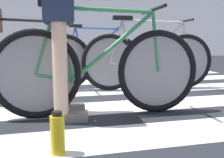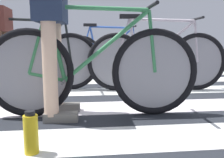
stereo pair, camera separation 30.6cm
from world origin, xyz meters
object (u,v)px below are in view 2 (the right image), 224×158
object	(u,v)px
bicycle_3_of_4	(29,60)
cyclist_3_of_4	(1,38)
cyclist_1_of_4	(52,34)
water_bottle	(31,134)
bicycle_4_of_4	(109,54)
bicycle_1_of_4	(93,69)
bicycle_2_of_4	(157,60)

from	to	relation	value
bicycle_3_of_4	cyclist_3_of_4	distance (m)	0.41
bicycle_3_of_4	cyclist_1_of_4	bearing A→B (deg)	-71.43
cyclist_3_of_4	water_bottle	size ratio (longest dim) A/B	4.16
cyclist_1_of_4	bicycle_4_of_4	bearing A→B (deg)	77.25
cyclist_1_of_4	bicycle_4_of_4	size ratio (longest dim) A/B	0.60
bicycle_1_of_4	cyclist_3_of_4	size ratio (longest dim) A/B	1.73
cyclist_3_of_4	bicycle_4_of_4	xyz separation A→B (m)	(1.45, 1.51, -0.27)
bicycle_1_of_4	cyclist_1_of_4	size ratio (longest dim) A/B	1.68
cyclist_3_of_4	water_bottle	bearing A→B (deg)	-71.40
bicycle_2_of_4	cyclist_3_of_4	world-z (taller)	cyclist_3_of_4
cyclist_1_of_4	bicycle_4_of_4	xyz separation A→B (m)	(0.71, 2.63, -0.28)
cyclist_3_of_4	bicycle_3_of_4	bearing A→B (deg)	0.00
bicycle_2_of_4	bicycle_1_of_4	bearing A→B (deg)	-125.40
cyclist_1_of_4	bicycle_2_of_4	bearing A→B (deg)	42.99
bicycle_3_of_4	bicycle_2_of_4	bearing A→B (deg)	-8.00
bicycle_1_of_4	bicycle_3_of_4	distance (m)	1.37
bicycle_1_of_4	bicycle_2_of_4	xyz separation A→B (m)	(0.83, 0.99, 0.00)
bicycle_1_of_4	cyclist_3_of_4	world-z (taller)	cyclist_3_of_4
bicycle_1_of_4	bicycle_3_of_4	size ratio (longest dim) A/B	1.00
bicycle_3_of_4	water_bottle	xyz separation A→B (m)	(0.38, -1.83, -0.27)
cyclist_1_of_4	water_bottle	bearing A→B (deg)	-91.88
cyclist_3_of_4	bicycle_4_of_4	world-z (taller)	cyclist_3_of_4
bicycle_3_of_4	bicycle_4_of_4	bearing A→B (deg)	50.28
cyclist_3_of_4	water_bottle	world-z (taller)	cyclist_3_of_4
cyclist_3_of_4	bicycle_4_of_4	size ratio (longest dim) A/B	0.58
bicycle_2_of_4	bicycle_3_of_4	bearing A→B (deg)	178.80
cyclist_1_of_4	water_bottle	world-z (taller)	cyclist_1_of_4
bicycle_1_of_4	bicycle_4_of_4	distance (m)	2.67
bicycle_2_of_4	water_bottle	size ratio (longest dim) A/B	7.17
bicycle_2_of_4	water_bottle	distance (m)	2.07
bicycle_3_of_4	cyclist_3_of_4	xyz separation A→B (m)	(-0.31, -0.01, 0.27)
water_bottle	bicycle_2_of_4	bearing A→B (deg)	54.49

